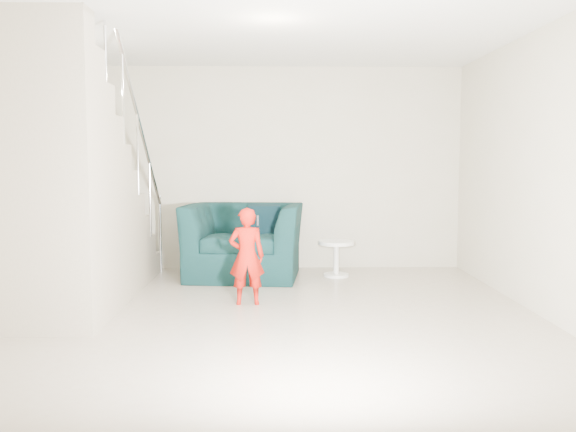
% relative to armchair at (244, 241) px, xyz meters
% --- Properties ---
extents(floor, '(5.50, 5.50, 0.00)m').
position_rel_armchair_xyz_m(floor, '(0.38, -2.11, -0.46)').
color(floor, gray).
rests_on(floor, ground).
extents(ceiling, '(5.50, 5.50, 0.00)m').
position_rel_armchair_xyz_m(ceiling, '(0.38, -2.11, 2.24)').
color(ceiling, silver).
rests_on(ceiling, back_wall).
extents(back_wall, '(5.00, 0.00, 5.00)m').
position_rel_armchair_xyz_m(back_wall, '(0.38, 0.64, 0.89)').
color(back_wall, '#B3AC92').
rests_on(back_wall, floor).
extents(front_wall, '(5.00, 0.00, 5.00)m').
position_rel_armchair_xyz_m(front_wall, '(0.38, -4.86, 0.89)').
color(front_wall, '#B3AC92').
rests_on(front_wall, floor).
extents(right_wall, '(0.00, 5.50, 5.50)m').
position_rel_armchair_xyz_m(right_wall, '(2.88, -2.11, 0.89)').
color(right_wall, '#B3AC92').
rests_on(right_wall, floor).
extents(armchair, '(1.53, 1.37, 0.91)m').
position_rel_armchair_xyz_m(armchair, '(0.00, 0.00, 0.00)').
color(armchair, black).
rests_on(armchair, floor).
extents(toddler, '(0.37, 0.26, 0.99)m').
position_rel_armchair_xyz_m(toddler, '(0.10, -1.47, 0.04)').
color(toddler, '#99040D').
rests_on(toddler, floor).
extents(side_table, '(0.45, 0.45, 0.45)m').
position_rel_armchair_xyz_m(side_table, '(1.16, -0.00, -0.15)').
color(side_table, white).
rests_on(side_table, floor).
extents(staircase, '(1.02, 3.03, 3.62)m').
position_rel_armchair_xyz_m(staircase, '(-1.62, -1.56, 0.49)').
color(staircase, '#ADA089').
rests_on(staircase, floor).
extents(cushion, '(0.41, 0.19, 0.40)m').
position_rel_armchair_xyz_m(cushion, '(0.25, 0.23, 0.24)').
color(cushion, black).
rests_on(cushion, armchair).
extents(throw, '(0.06, 0.56, 0.63)m').
position_rel_armchair_xyz_m(throw, '(-0.57, -0.02, 0.12)').
color(throw, black).
rests_on(throw, armchair).
extents(phone, '(0.03, 0.05, 0.10)m').
position_rel_armchair_xyz_m(phone, '(0.21, -1.49, 0.40)').
color(phone, black).
rests_on(phone, toddler).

